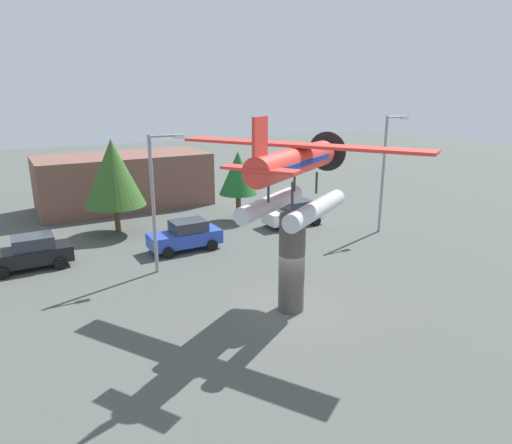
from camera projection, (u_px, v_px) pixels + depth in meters
The scene contains 11 objects.
ground_plane at pixel (291, 309), 19.50m from camera, with size 140.00×140.00×0.00m, color #4C514C.
display_pedestal at pixel (292, 263), 18.92m from camera, with size 1.10×1.10×4.21m, color #4C4742.
floatplane_monument at pixel (295, 173), 17.99m from camera, with size 7.03×9.47×4.00m.
car_near_black at pixel (30, 253), 23.80m from camera, with size 4.20×2.02×1.76m.
car_mid_blue at pixel (186, 235), 26.67m from camera, with size 4.20×2.02×1.76m.
car_far_white at pixel (294, 213), 31.63m from camera, with size 4.20×2.02×1.76m.
streetlight_primary at pixel (157, 193), 22.55m from camera, with size 1.84×0.28×7.03m.
streetlight_secondary at pixel (386, 166), 29.29m from camera, with size 1.84×0.28×7.57m.
storefront_building at pixel (124, 181), 36.62m from camera, with size 13.19×6.07×4.20m, color brown.
tree_east at pixel (113, 173), 28.88m from camera, with size 3.86×3.86×6.19m.
tree_center_back at pixel (238, 173), 32.21m from camera, with size 2.73×2.73×4.98m.
Camera 1 is at (-10.10, -14.63, 8.97)m, focal length 31.88 mm.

